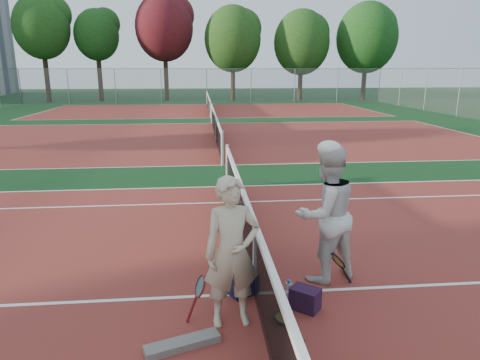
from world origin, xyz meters
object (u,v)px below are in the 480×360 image
at_px(net_main, 255,259).
at_px(player_a, 232,253).
at_px(sports_bag_navy, 243,284).
at_px(water_bottle, 289,294).
at_px(player_b, 326,214).
at_px(racket_red, 200,298).
at_px(racket_black_held, 337,270).
at_px(racket_spare, 284,318).
at_px(sports_bag_purple, 305,299).

distance_m(net_main, player_a, 0.82).
xyz_separation_m(sports_bag_navy, water_bottle, (0.56, -0.31, 0.01)).
distance_m(player_b, racket_red, 2.11).
relative_size(racket_black_held, racket_spare, 0.86).
bearing_deg(water_bottle, net_main, 143.56).
relative_size(player_a, player_b, 0.92).
height_order(racket_spare, sports_bag_navy, sports_bag_navy).
distance_m(sports_bag_navy, water_bottle, 0.64).
height_order(player_a, sports_bag_purple, player_a).
height_order(racket_black_held, sports_bag_navy, racket_black_held).
bearing_deg(player_a, water_bottle, 16.31).
xyz_separation_m(racket_spare, sports_bag_purple, (0.32, 0.23, 0.11)).
bearing_deg(racket_red, net_main, 21.20).
height_order(sports_bag_navy, sports_bag_purple, sports_bag_navy).
height_order(net_main, player_a, player_a).
xyz_separation_m(racket_black_held, water_bottle, (-0.76, -0.37, -0.11)).
height_order(player_a, player_b, player_b).
bearing_deg(player_b, player_a, 14.59).
height_order(net_main, water_bottle, net_main).
distance_m(net_main, racket_spare, 0.86).
relative_size(racket_red, sports_bag_navy, 1.56).
relative_size(sports_bag_navy, water_bottle, 1.22).
height_order(racket_black_held, water_bottle, racket_black_held).
distance_m(racket_spare, water_bottle, 0.41).
bearing_deg(racket_red, water_bottle, -3.29).
bearing_deg(racket_spare, sports_bag_purple, -70.65).
bearing_deg(net_main, racket_spare, -67.90).
distance_m(sports_bag_navy, sports_bag_purple, 0.86).
height_order(player_a, sports_bag_navy, player_a).
bearing_deg(sports_bag_purple, racket_black_held, 41.45).
distance_m(player_a, player_b, 1.72).
relative_size(net_main, sports_bag_purple, 31.39).
bearing_deg(sports_bag_navy, racket_red, -135.57).
relative_size(player_a, sports_bag_purple, 5.14).
bearing_deg(player_b, racket_black_held, 90.22).
height_order(racket_black_held, sports_bag_purple, racket_black_held).
bearing_deg(water_bottle, racket_black_held, 26.20).
bearing_deg(sports_bag_navy, water_bottle, -29.48).
xyz_separation_m(racket_red, racket_black_held, (1.88, 0.62, -0.03)).
bearing_deg(player_b, sports_bag_purple, 39.18).
height_order(player_a, racket_spare, player_a).
height_order(net_main, racket_spare, net_main).
bearing_deg(player_a, sports_bag_purple, 4.50).
relative_size(racket_black_held, water_bottle, 1.72).
bearing_deg(sports_bag_purple, player_b, 60.18).
xyz_separation_m(player_a, sports_bag_navy, (0.20, 0.65, -0.75)).
height_order(net_main, sports_bag_purple, net_main).
bearing_deg(player_b, racket_spare, 32.12).
bearing_deg(sports_bag_purple, player_a, -167.98).
xyz_separation_m(net_main, water_bottle, (0.40, -0.30, -0.36)).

